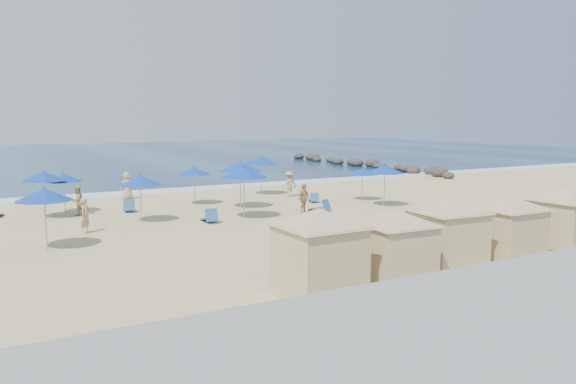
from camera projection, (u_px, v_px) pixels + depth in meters
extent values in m
plane|color=#CBB981|center=(266.00, 230.00, 25.69)|extent=(160.00, 160.00, 0.00)
cube|color=navy|center=(75.00, 157.00, 73.27)|extent=(160.00, 80.00, 0.06)
cube|color=white|center=(165.00, 191.00, 39.10)|extent=(160.00, 2.50, 0.08)
cube|color=gray|center=(496.00, 297.00, 14.37)|extent=(160.00, 2.20, 1.10)
ellipsoid|color=#2A2623|center=(448.00, 176.00, 47.36)|extent=(1.00, 1.00, 0.65)
ellipsoid|color=#2A2623|center=(440.00, 172.00, 48.87)|extent=(1.48, 1.48, 0.96)
ellipsoid|color=#2A2623|center=(432.00, 171.00, 50.41)|extent=(1.40, 1.40, 0.91)
ellipsoid|color=#2A2623|center=(413.00, 170.00, 51.30)|extent=(1.32, 1.32, 0.86)
ellipsoid|color=#2A2623|center=(406.00, 169.00, 52.83)|extent=(1.24, 1.24, 0.81)
ellipsoid|color=#2A2623|center=(400.00, 168.00, 54.37)|extent=(1.16, 1.16, 0.75)
ellipsoid|color=#2A2623|center=(383.00, 167.00, 55.26)|extent=(1.08, 1.08, 0.70)
ellipsoid|color=#2A2623|center=(377.00, 166.00, 56.79)|extent=(1.00, 1.00, 0.65)
ellipsoid|color=#2A2623|center=(372.00, 163.00, 58.31)|extent=(1.48, 1.48, 0.96)
ellipsoid|color=#2A2623|center=(357.00, 163.00, 59.20)|extent=(1.40, 1.40, 0.91)
ellipsoid|color=#2A2623|center=(352.00, 162.00, 60.73)|extent=(1.32, 1.32, 0.86)
ellipsoid|color=#2A2623|center=(338.00, 162.00, 61.63)|extent=(1.24, 1.24, 0.81)
ellipsoid|color=#2A2623|center=(334.00, 161.00, 63.16)|extent=(1.16, 1.16, 0.75)
ellipsoid|color=#2A2623|center=(330.00, 160.00, 64.69)|extent=(1.08, 1.08, 0.70)
ellipsoid|color=#2A2623|center=(317.00, 160.00, 65.59)|extent=(1.00, 1.00, 0.65)
ellipsoid|color=#2A2623|center=(314.00, 157.00, 67.10)|extent=(1.48, 1.48, 0.96)
ellipsoid|color=#2A2623|center=(311.00, 157.00, 68.63)|extent=(1.40, 1.40, 0.91)
ellipsoid|color=#2A2623|center=(299.00, 156.00, 69.53)|extent=(1.32, 1.32, 0.86)
cube|color=black|center=(310.00, 232.00, 23.31)|extent=(1.02, 1.02, 0.77)
cube|color=#CAB58A|center=(319.00, 262.00, 15.93)|extent=(2.11, 2.11, 2.07)
cube|color=tan|center=(319.00, 226.00, 15.80)|extent=(2.21, 2.21, 0.08)
pyramid|color=tan|center=(319.00, 208.00, 15.73)|extent=(4.54, 4.54, 0.52)
cube|color=#CAB58A|center=(395.00, 255.00, 17.09)|extent=(1.98, 1.98, 1.89)
cube|color=tan|center=(396.00, 225.00, 16.96)|extent=(2.08, 2.08, 0.08)
pyramid|color=tan|center=(396.00, 209.00, 16.90)|extent=(4.14, 4.14, 0.47)
cube|color=#CAB58A|center=(447.00, 241.00, 18.79)|extent=(2.13, 2.13, 2.00)
cube|color=tan|center=(448.00, 212.00, 18.66)|extent=(2.24, 2.24, 0.08)
pyramid|color=tan|center=(448.00, 197.00, 18.59)|extent=(4.36, 4.36, 0.50)
cube|color=#CAB58A|center=(507.00, 236.00, 19.76)|extent=(1.98, 1.98, 1.94)
cube|color=tan|center=(509.00, 209.00, 19.63)|extent=(2.08, 2.08, 0.08)
pyramid|color=tan|center=(509.00, 195.00, 19.57)|extent=(4.24, 4.24, 0.48)
cube|color=#CAB58A|center=(563.00, 227.00, 21.14)|extent=(2.16, 2.16, 2.04)
cube|color=tan|center=(564.00, 200.00, 21.01)|extent=(2.27, 2.27, 0.08)
pyramid|color=tan|center=(565.00, 187.00, 20.94)|extent=(4.45, 4.45, 0.51)
cylinder|color=#A5A8AD|center=(45.00, 199.00, 28.53)|extent=(0.05, 0.05, 2.00)
cone|color=#0E38A2|center=(44.00, 176.00, 28.38)|extent=(2.21, 2.21, 0.47)
sphere|color=#0E38A2|center=(43.00, 170.00, 28.34)|extent=(0.08, 0.08, 0.08)
cylinder|color=#A5A8AD|center=(46.00, 225.00, 21.77)|extent=(0.05, 0.05, 1.98)
cone|color=#0E38A2|center=(44.00, 195.00, 21.62)|extent=(2.19, 2.19, 0.47)
sphere|color=#0E38A2|center=(44.00, 187.00, 21.58)|extent=(0.08, 0.08, 0.08)
cylinder|color=#A5A8AD|center=(65.00, 197.00, 30.09)|extent=(0.05, 0.05, 1.77)
cone|color=#0E38A2|center=(64.00, 178.00, 29.96)|extent=(1.96, 1.96, 0.42)
sphere|color=#0E38A2|center=(63.00, 173.00, 29.92)|extent=(0.07, 0.07, 0.07)
cylinder|color=#A5A8AD|center=(141.00, 203.00, 27.47)|extent=(0.05, 0.05, 1.90)
cone|color=#0E38A2|center=(140.00, 181.00, 27.32)|extent=(2.10, 2.10, 0.45)
sphere|color=#0E38A2|center=(140.00, 175.00, 27.28)|extent=(0.08, 0.08, 0.08)
cylinder|color=#A5A8AD|center=(244.00, 198.00, 28.47)|extent=(0.06, 0.06, 2.18)
cone|color=#0E38A2|center=(244.00, 172.00, 28.30)|extent=(2.41, 2.41, 0.52)
sphere|color=#0E38A2|center=(244.00, 166.00, 28.26)|extent=(0.09, 0.09, 0.09)
cylinder|color=#A5A8AD|center=(194.00, 189.00, 33.10)|extent=(0.05, 0.05, 1.84)
cone|color=#0E38A2|center=(194.00, 171.00, 32.96)|extent=(2.04, 2.04, 0.44)
sphere|color=#0E38A2|center=(194.00, 166.00, 32.92)|extent=(0.08, 0.08, 0.08)
cylinder|color=#A5A8AD|center=(240.00, 189.00, 31.78)|extent=(0.06, 0.06, 2.17)
cone|color=#0E38A2|center=(240.00, 167.00, 31.61)|extent=(2.40, 2.40, 0.52)
sphere|color=#0E38A2|center=(240.00, 161.00, 31.57)|extent=(0.09, 0.09, 0.09)
cylinder|color=#A5A8AD|center=(261.00, 179.00, 37.35)|extent=(0.06, 0.06, 2.11)
cone|color=#0E38A2|center=(261.00, 160.00, 37.19)|extent=(2.33, 2.33, 0.50)
sphere|color=#0E38A2|center=(261.00, 156.00, 37.15)|extent=(0.09, 0.09, 0.09)
cylinder|color=#A5A8AD|center=(362.00, 187.00, 34.84)|extent=(0.04, 0.04, 1.65)
cone|color=#0E38A2|center=(362.00, 172.00, 34.71)|extent=(1.83, 1.83, 0.39)
sphere|color=#0E38A2|center=(362.00, 168.00, 34.68)|extent=(0.07, 0.07, 0.07)
cylinder|color=#A5A8AD|center=(384.00, 189.00, 32.46)|extent=(0.05, 0.05, 1.99)
cone|color=#0E38A2|center=(385.00, 169.00, 32.31)|extent=(2.20, 2.20, 0.47)
sphere|color=#0E38A2|center=(385.00, 164.00, 32.27)|extent=(0.08, 0.08, 0.08)
cube|color=#26568D|center=(129.00, 208.00, 30.89)|extent=(0.85, 1.38, 0.35)
cube|color=#26568D|center=(129.00, 205.00, 30.34)|extent=(0.66, 0.47, 0.62)
cube|color=#26568D|center=(209.00, 218.00, 27.72)|extent=(0.74, 1.34, 0.35)
cube|color=#26568D|center=(212.00, 215.00, 27.19)|extent=(0.64, 0.42, 0.62)
cube|color=#26568D|center=(319.00, 208.00, 31.02)|extent=(0.97, 1.30, 0.32)
cube|color=#26568D|center=(326.00, 205.00, 30.69)|extent=(0.63, 0.51, 0.57)
cube|color=#26568D|center=(313.00, 200.00, 34.24)|extent=(0.87, 1.17, 0.29)
cube|color=#26568D|center=(315.00, 197.00, 33.78)|extent=(0.57, 0.46, 0.52)
imported|color=tan|center=(85.00, 216.00, 24.93)|extent=(0.67, 0.69, 1.59)
imported|color=tan|center=(77.00, 201.00, 29.48)|extent=(0.96, 0.93, 1.55)
imported|color=tan|center=(304.00, 198.00, 30.17)|extent=(1.02, 0.75, 1.61)
imported|color=tan|center=(289.00, 184.00, 36.43)|extent=(1.15, 0.74, 1.68)
imported|color=tan|center=(127.00, 186.00, 35.28)|extent=(0.99, 0.79, 1.76)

